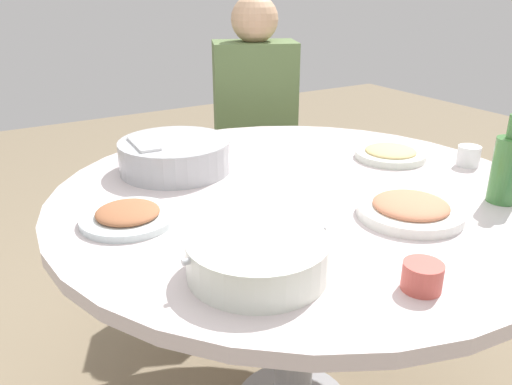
{
  "coord_description": "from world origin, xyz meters",
  "views": [
    {
      "loc": [
        0.75,
        1.02,
        1.27
      ],
      "look_at": [
        0.13,
        -0.0,
        0.77
      ],
      "focal_mm": 36.6,
      "sensor_mm": 36.0,
      "label": 1
    }
  ],
  "objects_px": {
    "soup_bowl": "(258,258)",
    "tea_cup_side": "(469,156)",
    "dish_noodles": "(390,153)",
    "rice_bowl": "(175,155)",
    "dish_shrimp": "(410,209)",
    "dish_tofu_braise": "(128,216)",
    "stool_for_diner_left": "(255,220)",
    "round_dining_table": "(298,227)",
    "diner_left": "(255,105)",
    "green_bottle": "(507,168)",
    "tea_cup_near": "(422,276)"
  },
  "relations": [
    {
      "from": "dish_shrimp",
      "to": "round_dining_table",
      "type": "bearing_deg",
      "value": -64.44
    },
    {
      "from": "green_bottle",
      "to": "tea_cup_near",
      "type": "bearing_deg",
      "value": 20.29
    },
    {
      "from": "dish_shrimp",
      "to": "diner_left",
      "type": "height_order",
      "value": "diner_left"
    },
    {
      "from": "round_dining_table",
      "to": "stool_for_diner_left",
      "type": "xyz_separation_m",
      "value": [
        -0.38,
        -0.85,
        -0.42
      ]
    },
    {
      "from": "rice_bowl",
      "to": "round_dining_table",
      "type": "bearing_deg",
      "value": 124.73
    },
    {
      "from": "dish_noodles",
      "to": "tea_cup_side",
      "type": "bearing_deg",
      "value": 131.49
    },
    {
      "from": "soup_bowl",
      "to": "dish_noodles",
      "type": "bearing_deg",
      "value": -152.4
    },
    {
      "from": "dish_tofu_braise",
      "to": "stool_for_diner_left",
      "type": "distance_m",
      "value": 1.27
    },
    {
      "from": "soup_bowl",
      "to": "tea_cup_side",
      "type": "relative_size",
      "value": 4.46
    },
    {
      "from": "green_bottle",
      "to": "dish_shrimp",
      "type": "bearing_deg",
      "value": -11.52
    },
    {
      "from": "round_dining_table",
      "to": "rice_bowl",
      "type": "xyz_separation_m",
      "value": [
        0.22,
        -0.31,
        0.15
      ]
    },
    {
      "from": "rice_bowl",
      "to": "dish_noodles",
      "type": "height_order",
      "value": "rice_bowl"
    },
    {
      "from": "dish_tofu_braise",
      "to": "dish_shrimp",
      "type": "bearing_deg",
      "value": 151.27
    },
    {
      "from": "dish_shrimp",
      "to": "tea_cup_near",
      "type": "xyz_separation_m",
      "value": [
        0.21,
        0.23,
        0.01
      ]
    },
    {
      "from": "round_dining_table",
      "to": "tea_cup_side",
      "type": "xyz_separation_m",
      "value": [
        -0.54,
        0.1,
        0.14
      ]
    },
    {
      "from": "soup_bowl",
      "to": "stool_for_diner_left",
      "type": "height_order",
      "value": "soup_bowl"
    },
    {
      "from": "tea_cup_near",
      "to": "diner_left",
      "type": "xyz_separation_m",
      "value": [
        -0.46,
        -1.35,
        -0.01
      ]
    },
    {
      "from": "soup_bowl",
      "to": "tea_cup_near",
      "type": "bearing_deg",
      "value": 138.72
    },
    {
      "from": "rice_bowl",
      "to": "dish_shrimp",
      "type": "distance_m",
      "value": 0.67
    },
    {
      "from": "soup_bowl",
      "to": "dish_shrimp",
      "type": "bearing_deg",
      "value": -175.62
    },
    {
      "from": "tea_cup_near",
      "to": "diner_left",
      "type": "distance_m",
      "value": 1.42
    },
    {
      "from": "tea_cup_side",
      "to": "dish_tofu_braise",
      "type": "bearing_deg",
      "value": -8.47
    },
    {
      "from": "dish_shrimp",
      "to": "tea_cup_near",
      "type": "relative_size",
      "value": 3.4
    },
    {
      "from": "round_dining_table",
      "to": "dish_noodles",
      "type": "height_order",
      "value": "dish_noodles"
    },
    {
      "from": "rice_bowl",
      "to": "dish_shrimp",
      "type": "relative_size",
      "value": 1.29
    },
    {
      "from": "rice_bowl",
      "to": "diner_left",
      "type": "bearing_deg",
      "value": -137.58
    },
    {
      "from": "dish_noodles",
      "to": "stool_for_diner_left",
      "type": "distance_m",
      "value": 0.95
    },
    {
      "from": "dish_shrimp",
      "to": "green_bottle",
      "type": "bearing_deg",
      "value": 168.48
    },
    {
      "from": "dish_noodles",
      "to": "dish_tofu_braise",
      "type": "distance_m",
      "value": 0.84
    },
    {
      "from": "dish_shrimp",
      "to": "dish_tofu_braise",
      "type": "height_order",
      "value": "dish_shrimp"
    },
    {
      "from": "dish_tofu_braise",
      "to": "green_bottle",
      "type": "bearing_deg",
      "value": 156.26
    },
    {
      "from": "green_bottle",
      "to": "round_dining_table",
      "type": "bearing_deg",
      "value": -39.27
    },
    {
      "from": "soup_bowl",
      "to": "dish_shrimp",
      "type": "distance_m",
      "value": 0.44
    },
    {
      "from": "green_bottle",
      "to": "diner_left",
      "type": "xyz_separation_m",
      "value": [
        0.01,
        -1.17,
        -0.07
      ]
    },
    {
      "from": "dish_shrimp",
      "to": "dish_tofu_braise",
      "type": "relative_size",
      "value": 1.13
    },
    {
      "from": "dish_shrimp",
      "to": "dish_tofu_braise",
      "type": "xyz_separation_m",
      "value": [
        0.57,
        -0.31,
        -0.0
      ]
    },
    {
      "from": "rice_bowl",
      "to": "dish_noodles",
      "type": "xyz_separation_m",
      "value": [
        -0.61,
        0.24,
        -0.03
      ]
    },
    {
      "from": "soup_bowl",
      "to": "dish_noodles",
      "type": "height_order",
      "value": "soup_bowl"
    },
    {
      "from": "tea_cup_side",
      "to": "diner_left",
      "type": "relative_size",
      "value": 0.09
    },
    {
      "from": "rice_bowl",
      "to": "stool_for_diner_left",
      "type": "relative_size",
      "value": 0.71
    },
    {
      "from": "round_dining_table",
      "to": "diner_left",
      "type": "bearing_deg",
      "value": -113.81
    },
    {
      "from": "green_bottle",
      "to": "tea_cup_side",
      "type": "xyz_separation_m",
      "value": [
        -0.15,
        -0.22,
        -0.06
      ]
    },
    {
      "from": "round_dining_table",
      "to": "soup_bowl",
      "type": "bearing_deg",
      "value": 43.81
    },
    {
      "from": "rice_bowl",
      "to": "soup_bowl",
      "type": "bearing_deg",
      "value": 81.28
    },
    {
      "from": "dish_noodles",
      "to": "stool_for_diner_left",
      "type": "bearing_deg",
      "value": -88.88
    },
    {
      "from": "soup_bowl",
      "to": "green_bottle",
      "type": "distance_m",
      "value": 0.7
    },
    {
      "from": "soup_bowl",
      "to": "stool_for_diner_left",
      "type": "xyz_separation_m",
      "value": [
        -0.69,
        -1.15,
        -0.56
      ]
    },
    {
      "from": "round_dining_table",
      "to": "tea_cup_near",
      "type": "relative_size",
      "value": 17.86
    },
    {
      "from": "round_dining_table",
      "to": "dish_noodles",
      "type": "relative_size",
      "value": 6.03
    },
    {
      "from": "rice_bowl",
      "to": "soup_bowl",
      "type": "height_order",
      "value": "rice_bowl"
    }
  ]
}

